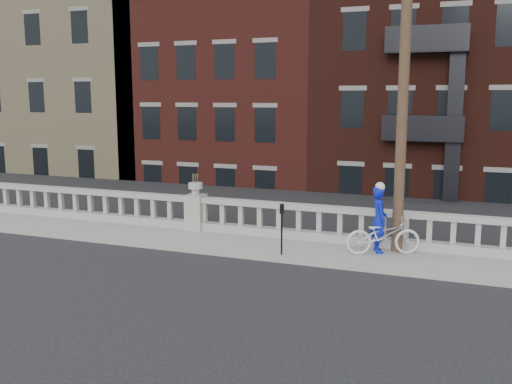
# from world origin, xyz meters

# --- Properties ---
(ground) EXTENTS (120.00, 120.00, 0.00)m
(ground) POSITION_xyz_m (0.00, 0.00, 0.00)
(ground) COLOR black
(ground) RESTS_ON ground
(sidewalk) EXTENTS (32.00, 2.20, 0.15)m
(sidewalk) POSITION_xyz_m (0.00, 3.00, 0.07)
(sidewalk) COLOR gray
(sidewalk) RESTS_ON ground
(balustrade) EXTENTS (28.00, 0.34, 1.03)m
(balustrade) POSITION_xyz_m (0.00, 3.95, 0.64)
(balustrade) COLOR gray
(balustrade) RESTS_ON sidewalk
(planter_pedestal) EXTENTS (0.55, 0.55, 1.76)m
(planter_pedestal) POSITION_xyz_m (0.00, 3.95, 0.83)
(planter_pedestal) COLOR gray
(planter_pedestal) RESTS_ON sidewalk
(lower_level) EXTENTS (80.00, 44.00, 20.80)m
(lower_level) POSITION_xyz_m (0.56, 23.04, 2.63)
(lower_level) COLOR #605E59
(lower_level) RESTS_ON ground
(utility_pole) EXTENTS (1.60, 0.28, 10.00)m
(utility_pole) POSITION_xyz_m (6.20, 3.60, 5.24)
(utility_pole) COLOR #422D1E
(utility_pole) RESTS_ON sidewalk
(parking_meter_c) EXTENTS (0.10, 0.09, 1.36)m
(parking_meter_c) POSITION_xyz_m (3.42, 2.15, 1.00)
(parking_meter_c) COLOR black
(parking_meter_c) RESTS_ON sidewalk
(bicycle) EXTENTS (2.06, 1.44, 1.03)m
(bicycle) POSITION_xyz_m (5.89, 3.16, 0.66)
(bicycle) COLOR silver
(bicycle) RESTS_ON sidewalk
(cyclist) EXTENTS (0.66, 0.77, 1.78)m
(cyclist) POSITION_xyz_m (5.74, 3.33, 1.04)
(cyclist) COLOR #0B19AC
(cyclist) RESTS_ON sidewalk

